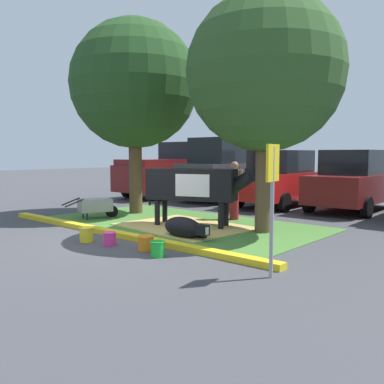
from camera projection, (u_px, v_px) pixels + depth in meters
name	position (u px, v px, depth m)	size (l,w,h in m)	color
ground_plane	(123.00, 240.00, 9.23)	(80.00, 80.00, 0.00)	#424247
grass_island	(180.00, 223.00, 11.35)	(7.62, 4.17, 0.02)	#477A33
curb_yellow	(114.00, 233.00, 9.67)	(8.82, 0.24, 0.12)	yellow
hay_bedding	(184.00, 227.00, 10.75)	(3.20, 2.40, 0.04)	tan
shade_tree_left	(134.00, 85.00, 12.94)	(3.97, 3.97, 6.03)	brown
shade_tree_right	(265.00, 73.00, 9.70)	(3.70, 3.70, 5.65)	brown
cow_holstein	(195.00, 185.00, 10.72)	(3.01, 1.54, 1.55)	black
calf_lying	(184.00, 228.00, 9.37)	(1.32, 0.55, 0.48)	black
person_handler	(234.00, 189.00, 11.87)	(0.52, 0.34, 1.68)	maroon
wheelbarrow	(96.00, 206.00, 12.18)	(0.97, 1.60, 0.63)	gray
parking_sign	(272.00, 184.00, 6.28)	(0.11, 0.44, 2.04)	#99999E
bucket_yellow	(87.00, 234.00, 8.98)	(0.31, 0.31, 0.32)	yellow
bucket_pink	(110.00, 238.00, 8.63)	(0.29, 0.29, 0.28)	#EA3893
bucket_orange	(146.00, 243.00, 8.19)	(0.33, 0.33, 0.29)	orange
bucket_green	(158.00, 249.00, 7.68)	(0.28, 0.28, 0.30)	green
pickup_truck_maroon	(174.00, 171.00, 18.77)	(2.30, 5.44, 2.42)	maroon
suv_dark_grey	(228.00, 169.00, 17.12)	(2.19, 4.64, 2.52)	#3D3D42
sedan_red	(281.00, 179.00, 15.16)	(2.09, 4.44, 2.02)	red
sedan_silver	(354.00, 181.00, 13.91)	(2.09, 4.44, 2.02)	maroon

